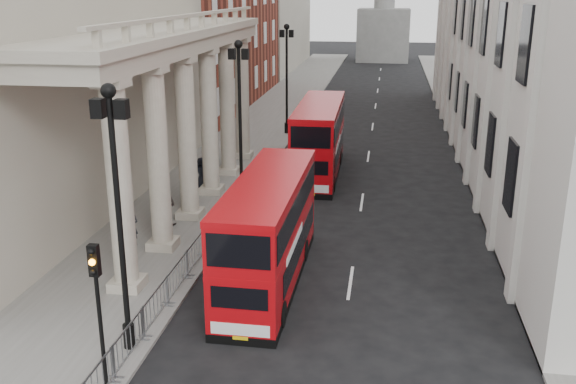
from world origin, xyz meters
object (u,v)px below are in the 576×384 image
Objects in this scene: bus_far at (319,138)px; traffic_light at (97,290)px; pedestrian_b at (167,205)px; lamp_post_south at (118,203)px; lamp_post_mid at (240,108)px; pedestrian_a at (132,226)px; pedestrian_c at (202,172)px; lamp_post_north at (287,71)px; bus_near at (269,230)px.

traffic_light is at bearing -99.80° from bus_far.
bus_far is 5.31× the size of pedestrian_b.
lamp_post_mid is at bearing 90.00° from lamp_post_south.
pedestrian_a is 0.91× the size of pedestrian_b.
pedestrian_a is 8.86m from pedestrian_c.
lamp_post_north reaches higher than bus_near.
lamp_post_north is 15.74m from pedestrian_c.
pedestrian_c is (-5.98, 11.38, -1.19)m from bus_near.
pedestrian_b reaches higher than pedestrian_a.
traffic_light is (0.10, -34.02, -1.80)m from lamp_post_north.
pedestrian_b is 1.11× the size of pedestrian_c.
bus_far reaches higher than pedestrian_b.
bus_near is 5.04× the size of pedestrian_b.
lamp_post_south and lamp_post_north have the same top height.
lamp_post_south is at bearing -70.17° from pedestrian_c.
bus_far is 14.69m from pedestrian_a.
traffic_light is 2.48× the size of pedestrian_c.
lamp_post_mid is 16.00m from lamp_post_north.
pedestrian_c is at bearing 159.14° from lamp_post_mid.
lamp_post_north is 11.85m from bus_far.
lamp_post_south is at bearing -90.00° from lamp_post_north.
pedestrian_a is at bearing -111.74° from lamp_post_mid.
lamp_post_mid and lamp_post_north have the same top height.
bus_far is at bearing 89.55° from bus_near.
traffic_light is at bearing -70.76° from pedestrian_c.
pedestrian_a is (-6.85, -12.93, -1.30)m from bus_far.
lamp_post_south is at bearing -121.18° from bus_near.
bus_near is 5.58× the size of pedestrian_c.
lamp_post_south reaches higher than pedestrian_a.
lamp_post_mid is 6.79m from bus_far.
lamp_post_mid reaches higher than pedestrian_c.
pedestrian_c is at bearing 98.48° from lamp_post_south.
bus_far reaches higher than pedestrian_a.
bus_far is at bearing 80.00° from lamp_post_south.
lamp_post_south is 16.00m from lamp_post_mid.
pedestrian_b is (-2.48, -5.16, -3.83)m from lamp_post_mid.
lamp_post_mid is 18.11m from traffic_light.
lamp_post_north reaches higher than bus_far.
lamp_post_mid is 6.89m from pedestrian_b.
pedestrian_c is at bearing -147.69° from bus_far.
bus_far is (3.71, 5.05, -2.61)m from lamp_post_mid.
lamp_post_mid is at bearing -9.51° from pedestrian_c.
traffic_light reaches higher than bus_near.
lamp_post_north is at bearing 90.00° from lamp_post_south.
traffic_light is at bearing -113.25° from bus_near.
lamp_post_mid reaches higher than pedestrian_b.
lamp_post_north is at bearing 90.00° from lamp_post_mid.
pedestrian_a is (-3.14, -7.88, -3.92)m from lamp_post_mid.
pedestrian_a is at bearing 111.15° from lamp_post_south.
lamp_post_south reaches higher than pedestrian_b.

